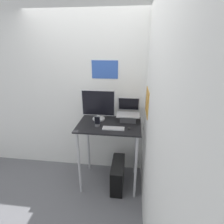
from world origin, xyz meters
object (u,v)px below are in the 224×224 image
monitor (98,106)px  computer_tower (118,174)px  laptop (128,115)px  keyboard (113,128)px  cell_phone (97,123)px  mouse (129,128)px

monitor → computer_tower: bearing=-34.4°
laptop → monitor: monitor is taller
monitor → keyboard: size_ratio=1.68×
cell_phone → computer_tower: size_ratio=0.28×
mouse → cell_phone: size_ratio=0.39×
keyboard → computer_tower: 0.81m
cell_phone → computer_tower: bearing=3.6°
keyboard → computer_tower: keyboard is taller
mouse → cell_phone: 0.43m
mouse → computer_tower: bearing=157.8°
monitor → mouse: 0.57m
cell_phone → keyboard: bearing=-13.7°
laptop → keyboard: 0.35m
laptop → cell_phone: 0.47m
laptop → mouse: laptop is taller
cell_phone → computer_tower: cell_phone is taller
cell_phone → monitor: bearing=96.7°
mouse → keyboard: bearing=-175.9°
keyboard → mouse: (0.20, 0.01, 0.00)m
mouse → computer_tower: 0.83m
computer_tower → monitor: bearing=145.6°
computer_tower → mouse: bearing=-22.2°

